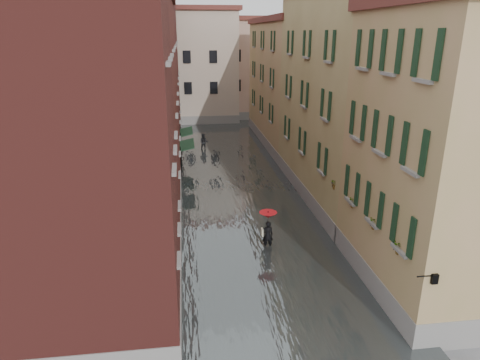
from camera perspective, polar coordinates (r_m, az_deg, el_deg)
ground at (r=20.58m, az=3.63°, el=-12.06°), size 120.00×120.00×0.00m
floodwater at (r=32.23m, az=-0.73°, el=0.02°), size 10.00×60.00×0.20m
building_left_near at (r=16.18m, az=-19.56°, el=3.19°), size 6.00×8.00×13.00m
building_left_mid at (r=26.85m, az=-14.94°, el=9.06°), size 6.00×14.00×12.50m
building_left_far at (r=41.56m, az=-12.56°, el=13.64°), size 6.00×16.00×14.00m
building_right_near at (r=19.18m, az=26.24°, el=2.35°), size 6.00×8.00×11.50m
building_right_mid at (r=28.60m, az=14.50°, el=10.19°), size 6.00×14.00×13.00m
building_right_far at (r=42.86m, az=7.00°, el=12.41°), size 6.00×16.00×11.50m
building_end_cream at (r=55.42m, az=-7.11°, el=14.67°), size 12.00×9.00×13.00m
building_end_pink at (r=58.23m, az=2.07°, el=14.51°), size 10.00×9.00×12.00m
awning_near at (r=32.88m, az=-7.14°, el=4.57°), size 1.09×3.08×2.80m
awning_far at (r=37.34m, az=-7.23°, el=6.31°), size 1.09×3.08×2.80m
wall_lantern at (r=15.71m, az=24.37°, el=-11.82°), size 0.71×0.22×0.35m
window_planters at (r=19.51m, az=16.28°, el=-3.12°), size 0.59×7.78×0.84m
pedestrian_main at (r=21.94m, az=3.72°, el=-6.25°), size 0.93×0.93×2.06m
pedestrian_far at (r=40.50m, az=-4.84°, el=5.02°), size 0.89×0.74×1.67m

